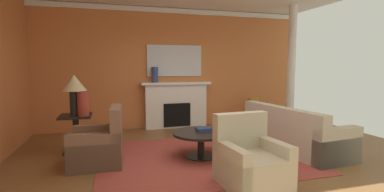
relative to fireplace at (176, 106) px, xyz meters
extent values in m
plane|color=brown|center=(-0.10, -2.67, -0.56)|extent=(8.60, 8.60, 0.00)
cube|color=#CC723D|center=(-0.10, 0.21, 0.98)|extent=(7.21, 0.12, 3.09)
cube|color=white|center=(-0.10, 0.13, 2.44)|extent=(7.21, 0.08, 0.12)
cube|color=#993D33|center=(-0.13, -2.51, -0.56)|extent=(3.51, 2.79, 0.01)
cube|color=white|center=(0.00, 0.01, 0.00)|extent=(1.60, 0.25, 1.13)
cube|color=black|center=(0.00, -0.01, -0.21)|extent=(0.70, 0.26, 0.60)
cube|color=white|center=(0.00, -0.02, 0.60)|extent=(1.80, 0.35, 0.06)
cube|color=silver|center=(0.00, 0.12, 1.18)|extent=(1.44, 0.04, 0.80)
cube|color=#BCB299|center=(1.75, -2.58, -0.34)|extent=(1.13, 2.19, 0.45)
cube|color=#BCB299|center=(1.40, -2.62, 0.09)|extent=(0.44, 2.11, 0.40)
cube|color=#BCB299|center=(1.86, -3.52, -0.25)|extent=(0.92, 0.30, 0.62)
cube|color=#BCB299|center=(1.64, -1.64, -0.25)|extent=(0.92, 0.30, 0.62)
cube|color=brown|center=(-1.87, -2.43, -0.34)|extent=(0.85, 0.85, 0.44)
cube|color=brown|center=(-1.55, -2.44, 0.13)|extent=(0.21, 0.81, 0.51)
cube|color=brown|center=(-1.85, -2.10, -0.26)|extent=(0.81, 0.19, 0.60)
cube|color=brown|center=(-1.89, -2.76, -0.26)|extent=(0.81, 0.19, 0.60)
cube|color=#C1B293|center=(0.15, -3.87, -0.34)|extent=(0.87, 0.87, 0.44)
cube|color=#C1B293|center=(0.12, -3.55, 0.13)|extent=(0.81, 0.23, 0.51)
cube|color=#C1B293|center=(-0.17, -3.90, -0.26)|extent=(0.21, 0.81, 0.60)
cube|color=#C1B293|center=(0.48, -3.84, -0.26)|extent=(0.21, 0.81, 0.60)
cylinder|color=black|center=(-0.13, -2.51, -0.13)|extent=(1.00, 1.00, 0.04)
cylinder|color=black|center=(-0.13, -2.51, -0.36)|extent=(0.12, 0.12, 0.41)
cylinder|color=black|center=(-0.13, -2.51, -0.55)|extent=(0.56, 0.56, 0.03)
cube|color=black|center=(-2.27, -1.57, 0.12)|extent=(0.56, 0.56, 0.04)
cube|color=black|center=(-2.27, -1.57, -0.23)|extent=(0.10, 0.10, 0.66)
cube|color=black|center=(-2.27, -1.57, -0.54)|extent=(0.45, 0.45, 0.04)
cylinder|color=black|center=(-2.27, -1.57, 0.36)|extent=(0.18, 0.18, 0.45)
cone|color=#C6B284|center=(-2.27, -1.57, 0.74)|extent=(0.44, 0.44, 0.30)
cylinder|color=#B7892D|center=(2.07, -0.30, -0.19)|extent=(0.27, 0.27, 0.76)
cylinder|color=navy|center=(-0.55, -0.05, 0.82)|extent=(0.17, 0.17, 0.39)
cylinder|color=#9E3328|center=(-2.12, -1.69, 0.36)|extent=(0.20, 0.20, 0.44)
cube|color=navy|center=(-0.06, -2.44, -0.08)|extent=(0.26, 0.20, 0.06)
cylinder|color=white|center=(2.75, -0.97, 0.98)|extent=(0.20, 0.20, 3.09)
camera|label=1|loc=(-1.63, -7.14, 1.04)|focal=26.47mm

